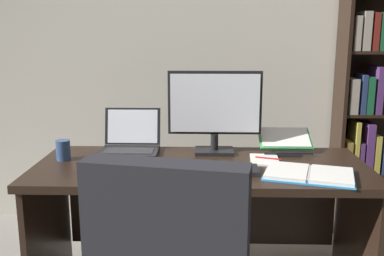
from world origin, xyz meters
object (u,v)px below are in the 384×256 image
object	(u,v)px
monitor	(215,111)
reading_stand_with_book	(285,141)
open_binder	(309,174)
desk	(201,196)
keyboard	(216,170)
coffee_mug	(63,150)
laptop	(130,143)
computer_mouse	(155,168)
pen	(268,158)
notepad	(264,160)

from	to	relation	value
monitor	reading_stand_with_book	world-z (taller)	monitor
monitor	open_binder	bearing A→B (deg)	-43.08
desk	monitor	world-z (taller)	monitor
keyboard	coffee_mug	size ratio (longest dim) A/B	3.83
laptop	open_binder	size ratio (longest dim) A/B	0.69
computer_mouse	laptop	bearing A→B (deg)	116.57
keyboard	monitor	bearing A→B (deg)	90.00
pen	coffee_mug	distance (m)	1.11
monitor	open_binder	distance (m)	0.65
notepad	coffee_mug	distance (m)	1.09
pen	desk	bearing A→B (deg)	179.87
laptop	notepad	xyz separation A→B (m)	(0.75, -0.16, -0.05)
computer_mouse	pen	world-z (taller)	computer_mouse
pen	coffee_mug	xyz separation A→B (m)	(-1.11, -0.02, 0.04)
monitor	reading_stand_with_book	xyz separation A→B (m)	(0.41, 0.05, -0.18)
monitor	computer_mouse	distance (m)	0.52
laptop	coffee_mug	xyz separation A→B (m)	(-0.34, -0.18, 0.00)
computer_mouse	reading_stand_with_book	size ratio (longest dim) A/B	0.34
laptop	pen	xyz separation A→B (m)	(0.77, -0.16, -0.04)
reading_stand_with_book	pen	xyz separation A→B (m)	(-0.13, -0.21, -0.05)
keyboard	laptop	bearing A→B (deg)	142.59
keyboard	pen	size ratio (longest dim) A/B	3.00
computer_mouse	pen	size ratio (longest dim) A/B	0.74
laptop	computer_mouse	size ratio (longest dim) A/B	3.17
laptop	computer_mouse	xyz separation A→B (m)	(0.19, -0.37, -0.03)
pen	computer_mouse	bearing A→B (deg)	-160.31
notepad	coffee_mug	xyz separation A→B (m)	(-1.09, -0.02, 0.05)
notepad	computer_mouse	bearing A→B (deg)	-159.68
monitor	notepad	world-z (taller)	monitor
reading_stand_with_book	coffee_mug	bearing A→B (deg)	-169.69
monitor	open_binder	xyz separation A→B (m)	(0.45, -0.42, -0.23)
desk	laptop	xyz separation A→B (m)	(-0.41, 0.16, 0.26)
laptop	keyboard	xyz separation A→B (m)	(0.49, -0.37, -0.04)
coffee_mug	laptop	bearing A→B (deg)	28.05
keyboard	desk	bearing A→B (deg)	109.37
monitor	laptop	world-z (taller)	monitor
reading_stand_with_book	pen	distance (m)	0.25
desk	monitor	xyz separation A→B (m)	(0.07, 0.16, 0.45)
computer_mouse	open_binder	world-z (taller)	computer_mouse
desk	pen	distance (m)	0.42
notepad	pen	bearing A→B (deg)	0.00
reading_stand_with_book	coffee_mug	size ratio (longest dim) A/B	2.76
coffee_mug	keyboard	bearing A→B (deg)	-13.22
laptop	coffee_mug	size ratio (longest dim) A/B	3.01
computer_mouse	notepad	xyz separation A→B (m)	(0.57, 0.21, -0.02)
keyboard	notepad	bearing A→B (deg)	38.16
computer_mouse	reading_stand_with_book	world-z (taller)	reading_stand_with_book
notepad	keyboard	bearing A→B (deg)	-141.84
desk	open_binder	distance (m)	0.62
computer_mouse	desk	bearing A→B (deg)	43.06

